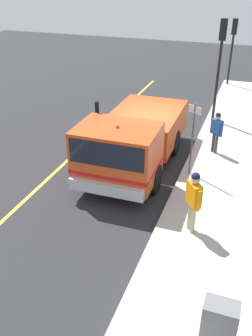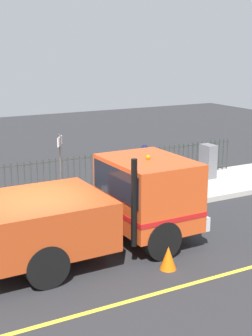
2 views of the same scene
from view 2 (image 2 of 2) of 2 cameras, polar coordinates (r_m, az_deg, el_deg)
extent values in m
plane|color=#2B2B2D|center=(12.04, -10.44, -10.59)|extent=(48.53, 48.53, 0.00)
cube|color=#B7B2A8|center=(14.70, -14.17, -5.78)|extent=(2.94, 22.06, 0.17)
cube|color=yellow|center=(9.75, -5.14, -16.68)|extent=(0.12, 19.85, 0.01)
cube|color=#D84C1E|center=(12.53, 2.55, -2.79)|extent=(2.52, 1.92, 1.73)
cube|color=black|center=(12.42, 2.57, -1.12)|extent=(2.32, 1.96, 0.76)
cube|color=#B8411A|center=(11.36, -11.38, -6.44)|extent=(2.54, 3.58, 1.14)
cube|color=silver|center=(13.30, 6.29, -5.08)|extent=(2.37, 0.23, 0.36)
cube|color=red|center=(12.65, 2.53, -4.44)|extent=(2.55, 1.94, 0.12)
cylinder|color=black|center=(13.59, -1.02, -5.23)|extent=(0.31, 0.96, 0.96)
cylinder|color=black|center=(11.78, 4.24, -8.40)|extent=(0.31, 0.96, 0.96)
cylinder|color=black|center=(12.57, -12.87, -7.25)|extent=(0.31, 0.96, 0.96)
cylinder|color=black|center=(10.59, -9.28, -11.27)|extent=(0.31, 0.96, 0.96)
sphere|color=orange|center=(12.30, 2.60, 1.28)|extent=(0.12, 0.12, 0.12)
cylinder|color=black|center=(11.07, 0.95, -4.16)|extent=(0.14, 0.14, 2.07)
cube|color=orange|center=(15.48, 2.18, 0.47)|extent=(0.48, 0.54, 0.63)
sphere|color=beige|center=(15.39, 2.20, 2.03)|extent=(0.23, 0.23, 0.23)
sphere|color=#14193F|center=(15.37, 2.20, 2.32)|extent=(0.22, 0.22, 0.22)
cylinder|color=tan|center=(15.75, 2.29, -2.06)|extent=(0.13, 0.13, 0.84)
cylinder|color=tan|center=(15.60, 2.03, -2.22)|extent=(0.13, 0.13, 0.84)
cylinder|color=orange|center=(15.74, 2.59, 0.58)|extent=(0.09, 0.09, 0.60)
cylinder|color=orange|center=(15.24, 1.77, 0.13)|extent=(0.09, 0.09, 0.60)
cylinder|color=#2D332D|center=(19.86, 11.78, 1.65)|extent=(0.04, 0.04, 1.24)
cylinder|color=#2D332D|center=(19.72, 11.30, 1.59)|extent=(0.04, 0.04, 1.24)
cylinder|color=#2D332D|center=(19.59, 10.82, 1.52)|extent=(0.04, 0.04, 1.24)
cylinder|color=#2D332D|center=(19.46, 10.34, 1.46)|extent=(0.04, 0.04, 1.24)
cylinder|color=#2D332D|center=(19.33, 9.84, 1.40)|extent=(0.04, 0.04, 1.24)
cylinder|color=#2D332D|center=(19.20, 9.34, 1.33)|extent=(0.04, 0.04, 1.24)
cylinder|color=#2D332D|center=(19.07, 8.83, 1.27)|extent=(0.04, 0.04, 1.24)
cylinder|color=#2D332D|center=(18.94, 8.32, 1.20)|extent=(0.04, 0.04, 1.24)
cylinder|color=#2D332D|center=(18.82, 7.80, 1.13)|extent=(0.04, 0.04, 1.24)
cylinder|color=#2D332D|center=(18.70, 7.27, 1.06)|extent=(0.04, 0.04, 1.24)
cylinder|color=#2D332D|center=(18.58, 6.74, 0.99)|extent=(0.04, 0.04, 1.24)
cylinder|color=#2D332D|center=(18.46, 6.20, 0.92)|extent=(0.04, 0.04, 1.24)
cylinder|color=#2D332D|center=(18.34, 5.65, 0.85)|extent=(0.04, 0.04, 1.24)
cylinder|color=#2D332D|center=(18.22, 5.09, 0.78)|extent=(0.04, 0.04, 1.24)
cylinder|color=#2D332D|center=(18.11, 4.53, 0.70)|extent=(0.04, 0.04, 1.24)
cylinder|color=#2D332D|center=(18.00, 3.96, 0.63)|extent=(0.04, 0.04, 1.24)
cylinder|color=#2D332D|center=(17.89, 3.38, 0.55)|extent=(0.04, 0.04, 1.24)
cylinder|color=#2D332D|center=(17.78, 2.80, 0.48)|extent=(0.04, 0.04, 1.24)
cylinder|color=#2D332D|center=(17.67, 2.21, 0.40)|extent=(0.04, 0.04, 1.24)
cylinder|color=#2D332D|center=(17.56, 1.61, 0.32)|extent=(0.04, 0.04, 1.24)
cylinder|color=#2D332D|center=(17.46, 1.01, 0.24)|extent=(0.04, 0.04, 1.24)
cylinder|color=#2D332D|center=(17.36, 0.39, 0.16)|extent=(0.04, 0.04, 1.24)
cylinder|color=#2D332D|center=(17.26, -0.23, 0.08)|extent=(0.04, 0.04, 1.24)
cylinder|color=#2D332D|center=(17.17, -0.85, 0.00)|extent=(0.04, 0.04, 1.24)
cylinder|color=#2D332D|center=(17.07, -1.49, -0.09)|extent=(0.04, 0.04, 1.24)
cylinder|color=#2D332D|center=(16.98, -2.13, -0.17)|extent=(0.04, 0.04, 1.24)
cylinder|color=#2D332D|center=(16.89, -2.77, -0.26)|extent=(0.04, 0.04, 1.24)
cylinder|color=#2D332D|center=(16.80, -3.43, -0.34)|extent=(0.04, 0.04, 1.24)
cylinder|color=#2D332D|center=(16.71, -4.09, -0.43)|extent=(0.04, 0.04, 1.24)
cylinder|color=#2D332D|center=(16.63, -4.76, -0.52)|extent=(0.04, 0.04, 1.24)
cylinder|color=#2D332D|center=(16.55, -5.43, -0.61)|extent=(0.04, 0.04, 1.24)
cylinder|color=#2D332D|center=(16.47, -6.11, -0.70)|extent=(0.04, 0.04, 1.24)
cylinder|color=#2D332D|center=(16.39, -6.80, -0.79)|extent=(0.04, 0.04, 1.24)
cylinder|color=#2D332D|center=(16.32, -7.49, -0.88)|extent=(0.04, 0.04, 1.24)
cylinder|color=#2D332D|center=(16.25, -8.19, -0.97)|extent=(0.04, 0.04, 1.24)
cylinder|color=#2D332D|center=(16.18, -8.90, -1.06)|extent=(0.04, 0.04, 1.24)
cylinder|color=#2D332D|center=(16.11, -9.61, -1.16)|extent=(0.04, 0.04, 1.24)
cylinder|color=#2D332D|center=(16.05, -10.33, -1.25)|extent=(0.04, 0.04, 1.24)
cylinder|color=#2D332D|center=(15.99, -11.05, -1.34)|extent=(0.04, 0.04, 1.24)
cylinder|color=#2D332D|center=(15.93, -11.78, -1.44)|extent=(0.04, 0.04, 1.24)
cylinder|color=#2D332D|center=(15.87, -12.52, -1.53)|extent=(0.04, 0.04, 1.24)
cylinder|color=#2D332D|center=(15.82, -13.26, -1.63)|extent=(0.04, 0.04, 1.24)
cylinder|color=#2D332D|center=(15.77, -14.00, -1.72)|extent=(0.04, 0.04, 1.24)
cube|color=slate|center=(18.41, 9.59, 0.80)|extent=(0.61, 0.40, 1.25)
cone|color=orange|center=(11.36, 4.97, -10.45)|extent=(0.39, 0.39, 0.55)
cylinder|color=#4C4C4C|center=(13.60, -7.61, -1.19)|extent=(0.06, 0.06, 2.50)
cube|color=white|center=(13.36, -7.76, 3.15)|extent=(0.44, 0.30, 0.24)
camera|label=1|loc=(21.12, 20.81, 17.31)|focal=39.40mm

